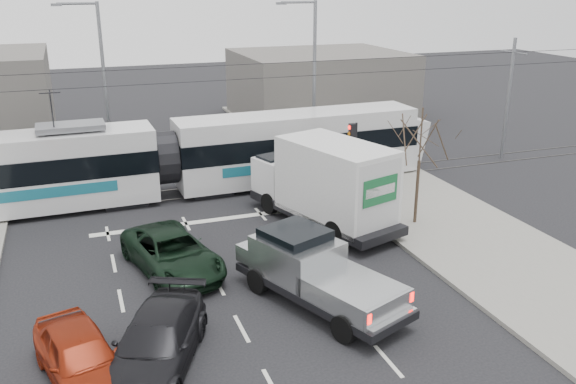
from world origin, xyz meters
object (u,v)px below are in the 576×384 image
object	(u,v)px
tram	(164,159)
box_truck	(325,184)
bare_tree	(421,140)
silver_pickup	(312,269)
red_car	(81,357)
street_lamp_near	(311,71)
green_car	(172,253)
navy_pickup	(328,172)
dark_car	(156,342)
street_lamp_far	(101,76)
traffic_signal	(353,144)

from	to	relation	value
tram	box_truck	bearing A→B (deg)	-46.56
bare_tree	silver_pickup	xyz separation A→B (m)	(-6.64, -4.59, -2.66)
box_truck	red_car	world-z (taller)	box_truck
street_lamp_near	bare_tree	bearing A→B (deg)	-88.58
silver_pickup	green_car	xyz separation A→B (m)	(-3.95, 3.69, -0.41)
navy_pickup	red_car	xyz separation A→B (m)	(-11.92, -11.41, -0.44)
navy_pickup	box_truck	bearing A→B (deg)	-100.51
tram	silver_pickup	bearing A→B (deg)	-77.79
bare_tree	street_lamp_near	distance (m)	11.58
silver_pickup	box_truck	xyz separation A→B (m)	(3.01, 5.99, 0.71)
silver_pickup	green_car	world-z (taller)	silver_pickup
dark_car	silver_pickup	bearing A→B (deg)	44.75
green_car	dark_car	bearing A→B (deg)	-116.78
street_lamp_far	navy_pickup	xyz separation A→B (m)	(9.78, -8.64, -3.93)
tram	navy_pickup	xyz separation A→B (m)	(7.51, -2.48, -0.73)
box_truck	dark_car	distance (m)	11.57
street_lamp_far	silver_pickup	xyz separation A→B (m)	(5.14, -18.09, -3.98)
bare_tree	tram	xyz separation A→B (m)	(-9.52, 7.33, -1.88)
street_lamp_far	navy_pickup	distance (m)	13.63
street_lamp_near	navy_pickup	size ratio (longest dim) A/B	1.49
green_car	traffic_signal	bearing A→B (deg)	14.35
red_car	navy_pickup	bearing A→B (deg)	29.44
tram	red_car	xyz separation A→B (m)	(-4.41, -13.89, -1.17)
street_lamp_far	traffic_signal	bearing A→B (deg)	-41.72
silver_pickup	box_truck	world-z (taller)	box_truck
navy_pickup	tram	bearing A→B (deg)	176.47
street_lamp_far	green_car	xyz separation A→B (m)	(1.19, -14.40, -4.39)
traffic_signal	box_truck	size ratio (longest dim) A/B	0.45
street_lamp_near	street_lamp_far	bearing A→B (deg)	170.13
traffic_signal	street_lamp_near	distance (m)	7.91
street_lamp_far	red_car	xyz separation A→B (m)	(-2.14, -20.05, -4.37)
green_car	street_lamp_near	bearing A→B (deg)	37.26
street_lamp_near	box_truck	xyz separation A→B (m)	(-3.35, -10.09, -3.26)
bare_tree	silver_pickup	distance (m)	8.50
traffic_signal	street_lamp_near	size ratio (longest dim) A/B	0.40
traffic_signal	box_truck	bearing A→B (deg)	-134.02
tram	silver_pickup	distance (m)	12.29
navy_pickup	red_car	bearing A→B (deg)	-121.53
bare_tree	green_car	world-z (taller)	bare_tree
box_truck	navy_pickup	distance (m)	3.87
silver_pickup	box_truck	bearing A→B (deg)	41.47
traffic_signal	street_lamp_near	bearing A→B (deg)	83.59
silver_pickup	dark_car	distance (m)	5.69
tram	dark_car	world-z (taller)	tram
street_lamp_near	box_truck	size ratio (longest dim) A/B	1.14
traffic_signal	red_car	xyz separation A→B (m)	(-12.80, -10.55, -2.00)
traffic_signal	tram	xyz separation A→B (m)	(-8.39, 3.34, -0.82)
green_car	silver_pickup	bearing A→B (deg)	-56.06
bare_tree	dark_car	distance (m)	13.98
bare_tree	dark_car	bearing A→B (deg)	-151.37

